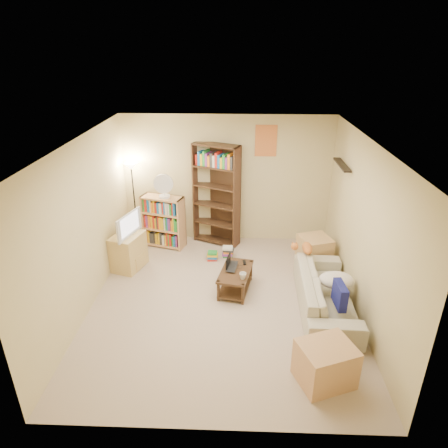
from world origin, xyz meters
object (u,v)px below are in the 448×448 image
(tall_bookshelf, at_px, (216,193))
(side_table, at_px, (314,252))
(tv_stand, at_px, (128,251))
(short_bookshelf, at_px, (164,222))
(tabby_cat, at_px, (305,248))
(desk_fan, at_px, (164,186))
(television, at_px, (125,224))
(laptop, at_px, (235,267))
(coffee_table, at_px, (235,278))
(sofa, at_px, (326,293))
(floor_lamp, at_px, (132,180))
(end_cabinet, at_px, (325,364))
(mug, at_px, (243,276))

(tall_bookshelf, bearing_deg, side_table, -2.11)
(tv_stand, xyz_separation_m, short_bookshelf, (0.48, 0.87, 0.19))
(tabby_cat, bearing_deg, desk_fan, 154.67)
(television, height_order, tall_bookshelf, tall_bookshelf)
(tabby_cat, distance_m, laptop, 1.18)
(coffee_table, relative_size, short_bookshelf, 0.87)
(tabby_cat, xyz_separation_m, short_bookshelf, (-2.54, 1.22, -0.13))
(sofa, distance_m, floor_lamp, 4.11)
(sofa, bearing_deg, television, 72.89)
(sofa, bearing_deg, laptop, 69.96)
(laptop, xyz_separation_m, short_bookshelf, (-1.41, 1.43, 0.14))
(tv_stand, distance_m, end_cabinet, 3.90)
(coffee_table, xyz_separation_m, end_cabinet, (1.08, -1.87, 0.03))
(laptop, height_order, floor_lamp, floor_lamp)
(tabby_cat, distance_m, mug, 1.16)
(desk_fan, bearing_deg, coffee_table, -47.22)
(laptop, distance_m, television, 2.03)
(laptop, distance_m, mug, 0.34)
(coffee_table, distance_m, side_table, 1.61)
(short_bookshelf, bearing_deg, floor_lamp, 178.72)
(tv_stand, distance_m, television, 0.53)
(side_table, bearing_deg, television, -177.21)
(coffee_table, xyz_separation_m, laptop, (-0.00, 0.08, 0.15))
(television, distance_m, short_bookshelf, 1.05)
(television, relative_size, end_cabinet, 1.15)
(tabby_cat, distance_m, end_cabinet, 2.20)
(television, height_order, end_cabinet, television)
(coffee_table, bearing_deg, laptop, 104.52)
(tv_stand, bearing_deg, mug, -6.18)
(laptop, distance_m, end_cabinet, 2.24)
(tv_stand, bearing_deg, floor_lamp, 112.90)
(television, xyz_separation_m, side_table, (3.29, 0.16, -0.56))
(short_bookshelf, height_order, floor_lamp, floor_lamp)
(mug, distance_m, desk_fan, 2.41)
(sofa, xyz_separation_m, desk_fan, (-2.71, 1.93, 0.98))
(mug, xyz_separation_m, floor_lamp, (-2.11, 1.94, 0.89))
(coffee_table, height_order, floor_lamp, floor_lamp)
(sofa, distance_m, mug, 1.27)
(laptop, bearing_deg, side_table, -53.39)
(end_cabinet, bearing_deg, tabby_cat, 88.77)
(short_bookshelf, bearing_deg, tabby_cat, -9.29)
(tabby_cat, height_order, floor_lamp, floor_lamp)
(coffee_table, xyz_separation_m, television, (-1.90, 0.65, 0.62))
(laptop, relative_size, tv_stand, 0.63)
(tv_stand, height_order, side_table, tv_stand)
(short_bookshelf, bearing_deg, coffee_table, -30.54)
(television, xyz_separation_m, floor_lamp, (-0.10, 1.06, 0.45))
(mug, relative_size, tall_bookshelf, 0.07)
(tv_stand, xyz_separation_m, floor_lamp, (-0.10, 1.06, 0.98))
(tabby_cat, xyz_separation_m, tall_bookshelf, (-1.52, 1.41, 0.41))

